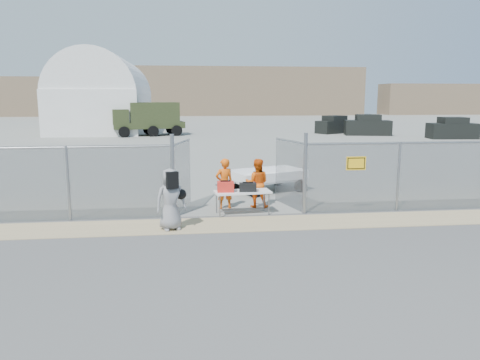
{
  "coord_description": "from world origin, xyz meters",
  "views": [
    {
      "loc": [
        -1.61,
        -11.75,
        3.59
      ],
      "look_at": [
        0.0,
        2.0,
        1.1
      ],
      "focal_mm": 35.0,
      "sensor_mm": 36.0,
      "label": 1
    }
  ],
  "objects": [
    {
      "name": "ground",
      "position": [
        0.0,
        0.0,
        0.0
      ],
      "size": [
        160.0,
        160.0,
        0.0
      ],
      "primitive_type": "plane",
      "color": "#404040"
    },
    {
      "name": "parked_vehicle_mid",
      "position": [
        15.28,
        30.21,
        0.94
      ],
      "size": [
        4.45,
        2.72,
        1.87
      ],
      "primitive_type": null,
      "rotation": [
        0.0,
        0.0,
        -0.22
      ],
      "color": "black",
      "rests_on": "ground"
    },
    {
      "name": "security_worker_left",
      "position": [
        -0.4,
        2.94,
        0.82
      ],
      "size": [
        0.68,
        0.54,
        1.64
      ],
      "primitive_type": "imported",
      "rotation": [
        0.0,
        0.0,
        3.42
      ],
      "color": "#F55D0E",
      "rests_on": "ground"
    },
    {
      "name": "quonset_hangar",
      "position": [
        -10.0,
        40.0,
        4.0
      ],
      "size": [
        9.0,
        18.0,
        8.0
      ],
      "primitive_type": null,
      "color": "white",
      "rests_on": "ground"
    },
    {
      "name": "orange_bag",
      "position": [
        -0.43,
        2.12,
        0.88
      ],
      "size": [
        0.51,
        0.35,
        0.31
      ],
      "primitive_type": "cube",
      "rotation": [
        0.0,
        0.0,
        -0.04
      ],
      "color": "red",
      "rests_on": "folding_table"
    },
    {
      "name": "military_truck",
      "position": [
        -4.95,
        32.07,
        1.52
      ],
      "size": [
        6.74,
        3.81,
        3.04
      ],
      "primitive_type": null,
      "rotation": [
        0.0,
        0.0,
        0.24
      ],
      "color": "#333E1E",
      "rests_on": "ground"
    },
    {
      "name": "distant_hills",
      "position": [
        5.0,
        78.0,
        4.5
      ],
      "size": [
        140.0,
        6.0,
        9.0
      ],
      "primitive_type": null,
      "color": "#7F684F",
      "rests_on": "ground"
    },
    {
      "name": "utility_trailer",
      "position": [
        1.48,
        5.57,
        0.44
      ],
      "size": [
        4.05,
        3.07,
        0.88
      ],
      "primitive_type": null,
      "rotation": [
        0.0,
        0.0,
        0.38
      ],
      "color": "white",
      "rests_on": "ground"
    },
    {
      "name": "dirt_strip",
      "position": [
        0.0,
        1.0,
        0.01
      ],
      "size": [
        44.0,
        1.6,
        0.01
      ],
      "primitive_type": "cube",
      "color": "tan",
      "rests_on": "ground"
    },
    {
      "name": "parked_vehicle_near",
      "position": [
        12.95,
        32.89,
        0.84
      ],
      "size": [
        4.06,
        3.28,
        1.68
      ],
      "primitive_type": null,
      "rotation": [
        0.0,
        0.0,
        0.51
      ],
      "color": "black",
      "rests_on": "ground"
    },
    {
      "name": "chain_link_fence",
      "position": [
        0.0,
        2.0,
        1.1
      ],
      "size": [
        40.0,
        0.2,
        2.2
      ],
      "primitive_type": null,
      "color": "gray",
      "rests_on": "ground"
    },
    {
      "name": "parked_vehicle_far",
      "position": [
        21.08,
        25.89,
        0.89
      ],
      "size": [
        4.11,
        2.18,
        1.79
      ],
      "primitive_type": null,
      "rotation": [
        0.0,
        0.0,
        -0.1
      ],
      "color": "black",
      "rests_on": "ground"
    },
    {
      "name": "visitor",
      "position": [
        -2.04,
        0.7,
        0.84
      ],
      "size": [
        0.95,
        0.76,
        1.69
      ],
      "primitive_type": "imported",
      "rotation": [
        0.0,
        0.0,
        0.31
      ],
      "color": "gray",
      "rests_on": "ground"
    },
    {
      "name": "tarmac_inside",
      "position": [
        0.0,
        42.0,
        0.01
      ],
      "size": [
        160.0,
        80.0,
        0.01
      ],
      "primitive_type": "cube",
      "color": "gray",
      "rests_on": "ground"
    },
    {
      "name": "security_worker_right",
      "position": [
        0.68,
        3.02,
        0.8
      ],
      "size": [
        0.88,
        0.75,
        1.6
      ],
      "primitive_type": "imported",
      "rotation": [
        0.0,
        0.0,
        2.94
      ],
      "color": "#F55D0E",
      "rests_on": "ground"
    },
    {
      "name": "black_duffel",
      "position": [
        0.25,
        2.1,
        0.85
      ],
      "size": [
        0.55,
        0.36,
        0.25
      ],
      "primitive_type": "cube",
      "rotation": [
        0.0,
        0.0,
        -0.1
      ],
      "color": "black",
      "rests_on": "folding_table"
    },
    {
      "name": "folding_table",
      "position": [
        0.09,
        2.15,
        0.36
      ],
      "size": [
        1.78,
        0.89,
        0.73
      ],
      "primitive_type": null,
      "rotation": [
        0.0,
        0.0,
        0.11
      ],
      "color": "white",
      "rests_on": "ground"
    }
  ]
}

